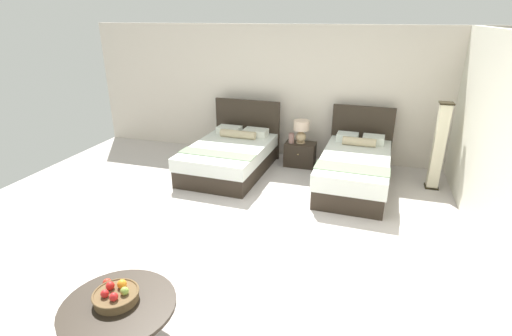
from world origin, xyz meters
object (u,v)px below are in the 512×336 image
object	(u,v)px
table_lamp	(301,129)
floor_lamp_corner	(439,147)
coffee_table	(120,314)
fruit_bowl	(116,295)
bed_near_window	(230,156)
bed_near_corner	(355,168)
nightstand	(300,154)
vase	(291,138)
loose_apple	(107,283)

from	to	relation	value
table_lamp	floor_lamp_corner	world-z (taller)	floor_lamp_corner
coffee_table	table_lamp	bearing A→B (deg)	82.38
fruit_bowl	bed_near_window	bearing A→B (deg)	96.91
bed_near_corner	table_lamp	xyz separation A→B (m)	(-1.08, 0.71, 0.40)
nightstand	vase	distance (m)	0.37
table_lamp	bed_near_corner	bearing A→B (deg)	-33.25
bed_near_window	fruit_bowl	distance (m)	4.15
fruit_bowl	nightstand	bearing A→B (deg)	81.79
table_lamp	loose_apple	bearing A→B (deg)	-100.73
coffee_table	loose_apple	size ratio (longest dim) A/B	12.35
floor_lamp_corner	table_lamp	bearing A→B (deg)	170.61
table_lamp	nightstand	bearing A→B (deg)	-90.00
table_lamp	vase	world-z (taller)	table_lamp
nightstand	loose_apple	size ratio (longest dim) A/B	7.27
nightstand	coffee_table	size ratio (longest dim) A/B	0.59
bed_near_window	table_lamp	size ratio (longest dim) A/B	4.67
vase	floor_lamp_corner	xyz separation A→B (m)	(2.55, -0.33, 0.19)
bed_near_window	coffee_table	bearing A→B (deg)	-82.59
table_lamp	fruit_bowl	bearing A→B (deg)	-98.18
bed_near_corner	fruit_bowl	bearing A→B (deg)	-113.34
bed_near_window	floor_lamp_corner	distance (m)	3.61
bed_near_corner	vase	distance (m)	1.43
bed_near_corner	coffee_table	distance (m)	4.50
coffee_table	fruit_bowl	bearing A→B (deg)	134.25
bed_near_window	coffee_table	world-z (taller)	bed_near_window
bed_near_corner	loose_apple	xyz separation A→B (m)	(-1.97, -3.98, 0.17)
loose_apple	floor_lamp_corner	size ratio (longest dim) A/B	0.05
nightstand	table_lamp	bearing A→B (deg)	90.00
table_lamp	fruit_bowl	size ratio (longest dim) A/B	1.12
fruit_bowl	floor_lamp_corner	world-z (taller)	floor_lamp_corner
bed_near_corner	coffee_table	world-z (taller)	bed_near_corner
fruit_bowl	floor_lamp_corner	xyz separation A→B (m)	(3.07, 4.43, 0.23)
coffee_table	nightstand	bearing A→B (deg)	82.34
coffee_table	fruit_bowl	xyz separation A→B (m)	(-0.04, 0.04, 0.16)
bed_near_window	nightstand	xyz separation A→B (m)	(1.19, 0.68, -0.08)
bed_near_window	vase	xyz separation A→B (m)	(1.02, 0.64, 0.25)
table_lamp	floor_lamp_corner	bearing A→B (deg)	-9.39
bed_near_corner	table_lamp	bearing A→B (deg)	146.75
vase	coffee_table	bearing A→B (deg)	-95.67
vase	loose_apple	world-z (taller)	vase
bed_near_window	table_lamp	xyz separation A→B (m)	(1.19, 0.70, 0.42)
vase	coffee_table	world-z (taller)	vase
nightstand	vase	world-z (taller)	vase
vase	coffee_table	size ratio (longest dim) A/B	0.20
bed_near_corner	vase	bearing A→B (deg)	152.67
bed_near_window	loose_apple	distance (m)	4.00
fruit_bowl	loose_apple	distance (m)	0.24
bed_near_window	loose_apple	bearing A→B (deg)	-85.64
bed_near_window	nightstand	size ratio (longest dim) A/B	3.57
loose_apple	floor_lamp_corner	bearing A→B (deg)	52.76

